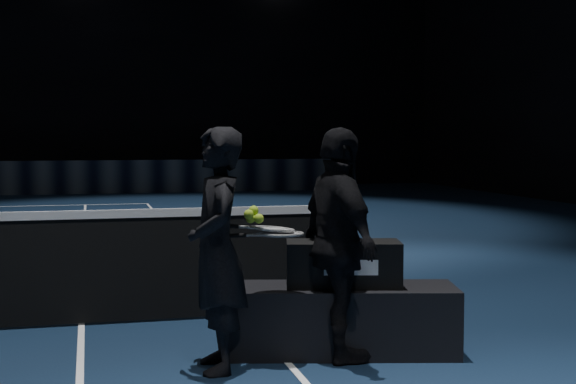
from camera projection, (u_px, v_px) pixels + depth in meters
name	position (u px, v px, depth m)	size (l,w,h in m)	color
net_post_right	(347.00, 250.00, 7.10)	(0.10, 0.10, 1.10)	black
player_bench	(343.00, 320.00, 5.73)	(1.61, 0.54, 0.48)	black
racket_bag	(343.00, 264.00, 5.71)	(0.81, 0.34, 0.32)	black
bag_signature	(351.00, 268.00, 5.54)	(0.38, 0.00, 0.11)	white
player_a	(217.00, 249.00, 5.28)	(0.59, 0.39, 1.62)	black
player_b	(339.00, 245.00, 5.50)	(0.95, 0.39, 1.62)	black
racket_lower	(283.00, 234.00, 5.39)	(0.68, 0.22, 0.03)	black
racket_upper	(274.00, 229.00, 5.41)	(0.68, 0.22, 0.03)	black
tennis_balls	(254.00, 216.00, 5.34)	(0.12, 0.10, 0.12)	#A3C028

